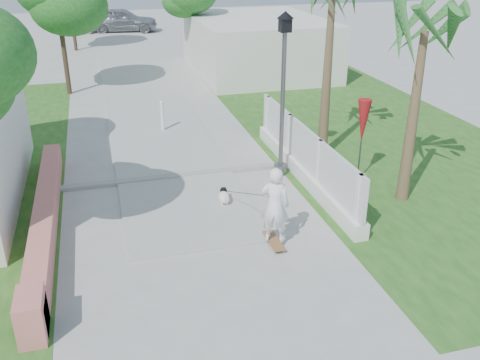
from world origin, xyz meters
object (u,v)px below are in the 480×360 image
object	(u,v)px
bollard	(162,115)
skateboarder	(253,198)
dog	(224,196)
patio_umbrella	(363,122)
parked_car	(122,20)
street_lamp	(283,90)

from	to	relation	value
bollard	skateboarder	bearing A→B (deg)	-81.91
skateboarder	dog	size ratio (longest dim) A/B	4.64
bollard	dog	bearing A→B (deg)	-83.10
dog	patio_umbrella	bearing A→B (deg)	15.74
patio_umbrella	skateboarder	distance (m)	4.10
skateboarder	dog	world-z (taller)	skateboarder
parked_car	patio_umbrella	bearing A→B (deg)	-163.26
skateboarder	parked_car	size ratio (longest dim) A/B	0.57
bollard	dog	xyz separation A→B (m)	(0.72, -5.93, -0.36)
skateboarder	bollard	bearing A→B (deg)	-58.55
dog	skateboarder	bearing A→B (deg)	-67.60
parked_car	bollard	bearing A→B (deg)	-172.78
street_lamp	skateboarder	distance (m)	3.67
patio_umbrella	parked_car	size ratio (longest dim) A/B	0.47
street_lamp	patio_umbrella	bearing A→B (deg)	-27.76
street_lamp	parked_car	bearing A→B (deg)	95.47
street_lamp	parked_car	xyz separation A→B (m)	(-2.55, 26.67, -1.59)
street_lamp	dog	distance (m)	3.29
street_lamp	bollard	size ratio (longest dim) A/B	4.07
street_lamp	dog	world-z (taller)	street_lamp
patio_umbrella	dog	bearing A→B (deg)	-173.68
patio_umbrella	skateboarder	xyz separation A→B (m)	(-3.55, -1.85, -0.86)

